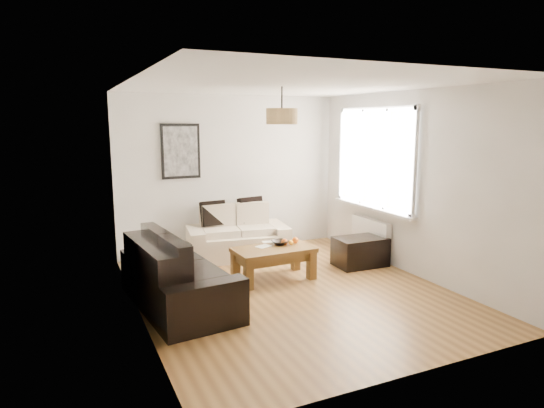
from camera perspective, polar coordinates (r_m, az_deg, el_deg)
name	(u,v)px	position (r m, az deg, el deg)	size (l,w,h in m)	color
floor	(291,291)	(6.18, 2.36, -10.53)	(4.50, 4.50, 0.00)	brown
ceiling	(293,85)	(5.80, 2.55, 14.28)	(3.80, 4.50, 0.00)	white
wall_back	(231,174)	(7.90, -5.00, 3.68)	(3.80, 0.04, 2.60)	silver
wall_front	(417,229)	(4.01, 17.23, -2.92)	(3.80, 0.04, 2.60)	silver
wall_left	(136,203)	(5.27, -16.26, 0.15)	(0.04, 4.50, 2.60)	silver
wall_right	(412,184)	(6.92, 16.62, 2.39)	(0.04, 4.50, 2.60)	silver
window_bay	(375,158)	(7.48, 12.47, 5.43)	(0.14, 1.90, 1.60)	white
radiator	(370,235)	(7.65, 11.88, -3.72)	(0.10, 0.90, 0.52)	white
poster	(181,151)	(7.60, -11.05, 6.31)	(0.62, 0.04, 0.87)	black
pendant_shade	(282,116)	(6.06, 1.20, 10.61)	(0.40, 0.40, 0.20)	tan
loveseat_cream	(237,233)	(7.60, -4.24, -3.51)	(1.58, 0.86, 0.79)	beige
sofa_leather	(178,273)	(5.70, -11.31, -8.19)	(1.87, 0.91, 0.81)	black
coffee_table	(274,263)	(6.55, 0.19, -7.24)	(1.09, 0.60, 0.45)	brown
ottoman	(360,252)	(7.28, 10.67, -5.70)	(0.76, 0.49, 0.44)	black
cushion_left	(213,213)	(7.60, -7.15, -1.15)	(0.40, 0.12, 0.40)	black
cushion_right	(251,210)	(7.82, -2.56, -0.70)	(0.42, 0.13, 0.42)	black
fruit_bowl	(280,242)	(6.67, 1.00, -4.68)	(0.23, 0.23, 0.06)	black
orange_a	(291,243)	(6.61, 2.31, -4.71)	(0.07, 0.07, 0.07)	#FF9D15
orange_b	(295,240)	(6.74, 2.84, -4.42)	(0.09, 0.09, 0.09)	orange
orange_c	(285,242)	(6.65, 1.54, -4.63)	(0.09, 0.09, 0.09)	#D55511
papers	(264,246)	(6.56, -1.04, -5.16)	(0.20, 0.14, 0.01)	white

